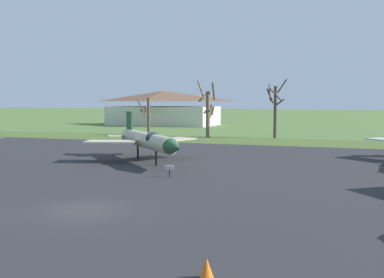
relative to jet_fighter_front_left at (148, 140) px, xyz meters
name	(u,v)px	position (x,y,z in m)	size (l,w,h in m)	color
ground_plane	(83,210)	(4.78, -18.03, -2.08)	(600.00, 600.00, 0.00)	#4C6B33
asphalt_apron	(182,171)	(4.78, -3.87, -2.06)	(75.02, 47.19, 0.05)	#28282B
grass_verge_strip	(258,141)	(4.78, 25.72, -2.05)	(135.02, 12.00, 0.06)	#455C28
jet_fighter_front_left	(148,140)	(0.00, 0.00, 0.00)	(12.15, 12.63, 4.58)	#B7B293
info_placard_front_left	(169,170)	(5.07, -7.09, -1.47)	(0.66, 0.29, 0.96)	black
bare_tree_far_left	(148,115)	(-15.12, 32.08, 1.29)	(2.29, 3.52, 6.20)	brown
bare_tree_left_of_center	(208,110)	(-3.83, 29.70, 2.18)	(3.03, 3.30, 8.81)	brown
bare_tree_center	(275,108)	(6.03, 32.37, 2.57)	(3.22, 3.21, 8.98)	#42382D
visitor_building	(163,108)	(-25.43, 62.52, 1.87)	(25.99, 13.68, 8.04)	beige
traffic_cone	(207,269)	(13.71, -24.83, -1.73)	(0.50, 0.50, 0.71)	orange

